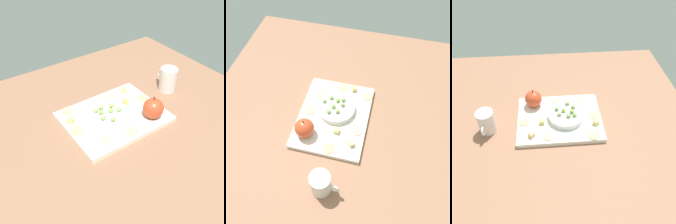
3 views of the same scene
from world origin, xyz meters
TOP-DOWN VIEW (x-y plane):
  - table at (0.00, 0.00)cm, footprint 119.12×106.24cm
  - platter at (0.01, -2.58)cm, footprint 35.67×27.84cm
  - serving_dish at (2.87, -3.02)cm, footprint 15.25×15.25cm
  - apple_whole at (-10.85, 6.04)cm, footprint 7.51×7.51cm
  - apple_stem at (-10.85, 6.04)cm, footprint 0.50×0.50cm
  - cheese_cube_0 at (14.95, -7.75)cm, footprint 2.86×2.86cm
  - cheese_cube_1 at (-11.65, -12.30)cm, footprint 2.87×2.87cm
  - cheese_cube_2 at (-7.44, -5.59)cm, footprint 2.20×2.20cm
  - cracker_0 at (12.86, -14.16)cm, footprint 4.47×4.47cm
  - cracker_1 at (9.80, 6.25)cm, footprint 4.47×4.47cm
  - cracker_2 at (15.33, -2.91)cm, footprint 4.47×4.47cm
  - cracker_3 at (0.37, 7.77)cm, footprint 4.47×4.47cm
  - cracker_4 at (-15.12, -4.46)cm, footprint 4.47×4.47cm
  - cracker_5 at (-5.18, -12.98)cm, footprint 4.47×4.47cm
  - grape_0 at (5.31, -2.97)cm, footprint 1.84×1.66cm
  - grape_1 at (0.45, -4.12)cm, footprint 1.84×1.66cm
  - grape_2 at (-0.92, -0.78)cm, footprint 1.84×1.66cm
  - grape_3 at (6.21, -0.12)cm, footprint 1.84×1.66cm
  - grape_4 at (6.29, -5.00)cm, footprint 1.84×1.66cm
  - grape_5 at (3.73, -5.36)cm, footprint 1.84×1.66cm
  - grape_6 at (1.89, -1.94)cm, footprint 1.84×1.66cm
  - grape_7 at (3.88, 2.38)cm, footprint 1.84×1.66cm
  - cup at (-29.68, -5.83)cm, footprint 6.98×10.19cm

SIDE VIEW (x-z plane):
  - table at x=0.00cm, z-range 0.00..4.99cm
  - platter at x=0.01cm, z-range 4.99..6.93cm
  - cracker_0 at x=12.86cm, z-range 6.93..7.33cm
  - cracker_1 at x=9.80cm, z-range 6.93..7.33cm
  - cracker_2 at x=15.33cm, z-range 6.93..7.33cm
  - cracker_3 at x=0.37cm, z-range 6.93..7.33cm
  - cracker_4 at x=-15.12cm, z-range 6.93..7.33cm
  - cracker_5 at x=-5.18cm, z-range 6.93..7.33cm
  - cheese_cube_0 at x=14.95cm, z-range 6.93..8.96cm
  - cheese_cube_1 at x=-11.65cm, z-range 6.93..8.96cm
  - cheese_cube_2 at x=-7.44cm, z-range 6.93..8.96cm
  - serving_dish at x=2.87cm, z-range 6.93..9.53cm
  - cup at x=-29.68cm, z-range 4.99..14.97cm
  - grape_7 at x=3.88cm, z-range 9.53..11.01cm
  - grape_4 at x=6.29cm, z-range 9.53..11.03cm
  - grape_3 at x=6.21cm, z-range 9.53..11.04cm
  - grape_1 at x=0.45cm, z-range 9.53..11.07cm
  - grape_5 at x=3.73cm, z-range 9.53..11.11cm
  - grape_2 at x=-0.92cm, z-range 9.53..11.14cm
  - grape_0 at x=5.31cm, z-range 9.53..11.17cm
  - grape_6 at x=1.89cm, z-range 9.53..11.19cm
  - apple_whole at x=-10.85cm, z-range 6.93..14.45cm
  - apple_stem at x=-10.85cm, z-range 14.45..15.65cm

